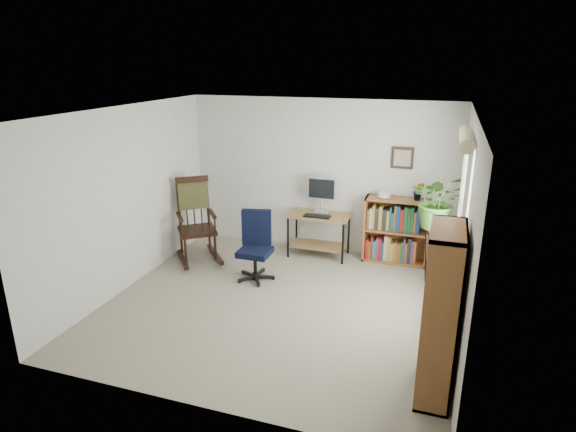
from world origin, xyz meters
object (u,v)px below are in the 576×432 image
(office_chair, at_px, (255,247))
(desk, at_px, (319,235))
(rocking_chair, at_px, (197,220))
(tall_bookshelf, at_px, (440,314))
(low_bookshelf, at_px, (396,231))

(office_chair, bearing_deg, desk, 47.84)
(office_chair, distance_m, rocking_chair, 1.18)
(desk, height_order, tall_bookshelf, tall_bookshelf)
(desk, xyz_separation_m, low_bookshelf, (1.16, 0.12, 0.16))
(tall_bookshelf, bearing_deg, rocking_chair, 149.56)
(office_chair, bearing_deg, tall_bookshelf, -47.90)
(rocking_chair, xyz_separation_m, low_bookshelf, (2.88, 0.85, -0.14))
(desk, bearing_deg, office_chair, -118.93)
(rocking_chair, bearing_deg, low_bookshelf, -21.29)
(low_bookshelf, bearing_deg, desk, -174.11)
(desk, distance_m, low_bookshelf, 1.18)
(rocking_chair, relative_size, tall_bookshelf, 0.80)
(office_chair, relative_size, tall_bookshelf, 0.61)
(desk, height_order, office_chair, office_chair)
(office_chair, bearing_deg, rocking_chair, 147.24)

